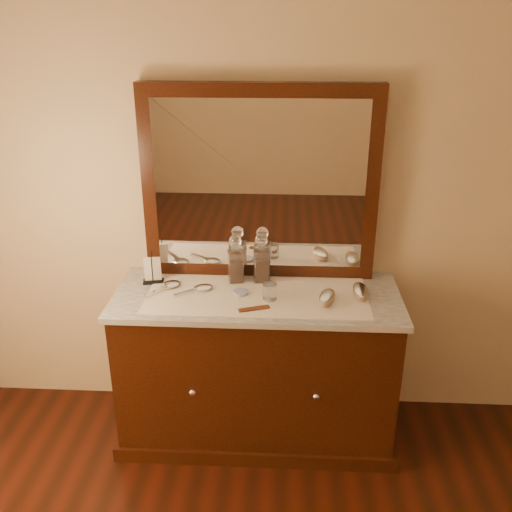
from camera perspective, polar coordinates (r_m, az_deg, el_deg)
name	(u,v)px	position (r m, az deg, el deg)	size (l,w,h in m)	color
dresser_cabinet	(257,368)	(3.01, 0.11, -11.42)	(1.40, 0.55, 0.82)	black
dresser_plinth	(257,423)	(3.24, 0.10, -16.84)	(1.46, 0.59, 0.08)	black
knob_left	(192,392)	(2.79, -6.57, -13.76)	(0.04, 0.04, 0.04)	silver
knob_right	(316,396)	(2.76, 6.21, -14.19)	(0.04, 0.04, 0.04)	silver
marble_top	(257,297)	(2.79, 0.11, -4.21)	(1.44, 0.59, 0.03)	silver
mirror_frame	(260,184)	(2.83, 0.39, 7.39)	(1.20, 0.08, 1.00)	black
mirror_glass	(259,186)	(2.80, 0.35, 7.20)	(1.06, 0.01, 0.86)	white
lace_runner	(257,295)	(2.77, 0.09, -4.09)	(1.10, 0.45, 0.00)	white
pin_dish	(240,292)	(2.78, -1.61, -3.76)	(0.08, 0.08, 0.01)	white
comb	(254,309)	(2.63, -0.20, -5.44)	(0.15, 0.03, 0.01)	brown
napkin_rack	(153,271)	(2.94, -10.59, -1.50)	(0.12, 0.08, 0.16)	black
decanter_left	(236,264)	(2.88, -2.12, -0.78)	(0.09, 0.09, 0.26)	#943D15
decanter_right	(261,263)	(2.88, 0.55, -0.72)	(0.09, 0.09, 0.26)	#943D15
brush_near	(327,298)	(2.72, 7.32, -4.28)	(0.11, 0.18, 0.04)	tan
brush_far	(361,292)	(2.80, 10.73, -3.64)	(0.08, 0.17, 0.05)	tan
hand_mirror_outer	(168,286)	(2.88, -9.08, -3.05)	(0.18, 0.22, 0.02)	silver
hand_mirror_inner	(200,288)	(2.83, -5.80, -3.35)	(0.20, 0.17, 0.02)	silver
tumblers	(270,292)	(2.71, 1.43, -3.69)	(0.07, 0.07, 0.08)	white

